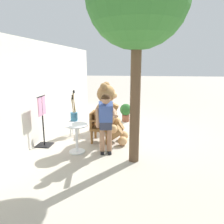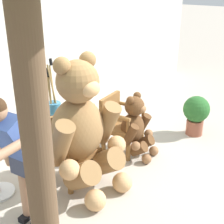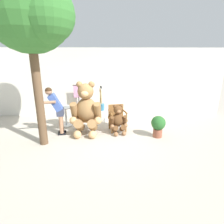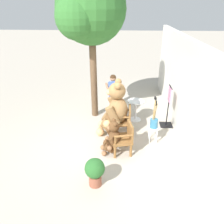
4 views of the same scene
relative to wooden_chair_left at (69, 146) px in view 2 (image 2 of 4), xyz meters
name	(u,v)px [view 2 (image 2 of 4)]	position (x,y,z in m)	size (l,w,h in m)	color
ground_plane	(132,179)	(0.51, -0.65, -0.46)	(60.00, 60.00, 0.00)	#B2A899
back_wall	(19,49)	(0.51, 1.75, 0.94)	(10.00, 0.16, 2.80)	silver
wooden_chair_left	(69,146)	(0.00, 0.00, 0.00)	(0.57, 0.53, 0.86)	brown
wooden_chair_right	(119,122)	(1.00, 0.00, 0.00)	(0.65, 0.62, 0.86)	brown
teddy_bear_large	(82,127)	(0.00, -0.27, 0.37)	(1.01, 0.96, 1.69)	olive
teddy_bear_small	(136,127)	(1.02, -0.29, 0.01)	(0.60, 0.60, 0.96)	brown
person_visitor	(18,152)	(-0.92, -0.36, 0.45)	(0.76, 0.57, 1.53)	black
white_stool	(55,124)	(0.44, 0.85, -0.11)	(0.34, 0.34, 0.46)	silver
brush_bucket	(54,107)	(0.44, 0.84, 0.19)	(0.22, 0.22, 0.95)	teal
potted_plant	(196,113)	(2.25, -0.62, -0.07)	(0.44, 0.44, 0.68)	brown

